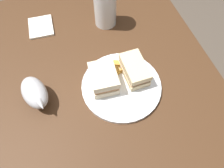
% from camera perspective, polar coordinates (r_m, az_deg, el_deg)
% --- Properties ---
extents(ground_plane, '(6.00, 6.00, 0.00)m').
position_cam_1_polar(ground_plane, '(1.38, -1.27, -17.23)').
color(ground_plane, '#4C4238').
extents(dining_table, '(1.10, 0.79, 0.77)m').
position_cam_1_polar(dining_table, '(1.01, -1.69, -12.39)').
color(dining_table, '#422816').
rests_on(dining_table, ground).
extents(plate, '(0.25, 0.25, 0.01)m').
position_cam_1_polar(plate, '(0.66, 2.54, -0.24)').
color(plate, white).
rests_on(plate, dining_table).
extents(sandwich_half_left, '(0.12, 0.07, 0.05)m').
position_cam_1_polar(sandwich_half_left, '(0.65, 6.27, 3.96)').
color(sandwich_half_left, beige).
rests_on(sandwich_half_left, plate).
extents(sandwich_half_right, '(0.10, 0.08, 0.06)m').
position_cam_1_polar(sandwich_half_right, '(0.63, -2.37, 1.58)').
color(sandwich_half_right, beige).
rests_on(sandwich_half_right, plate).
extents(potato_wedge_front, '(0.04, 0.03, 0.02)m').
position_cam_1_polar(potato_wedge_front, '(0.68, 3.35, 4.83)').
color(potato_wedge_front, '#AD702D').
rests_on(potato_wedge_front, plate).
extents(potato_wedge_middle, '(0.04, 0.06, 0.02)m').
position_cam_1_polar(potato_wedge_middle, '(0.68, 2.62, 5.55)').
color(potato_wedge_middle, gold).
rests_on(potato_wedge_middle, plate).
extents(potato_wedge_back, '(0.03, 0.04, 0.02)m').
position_cam_1_polar(potato_wedge_back, '(0.66, 0.58, 3.32)').
color(potato_wedge_back, gold).
rests_on(potato_wedge_back, plate).
extents(pint_glass, '(0.08, 0.08, 0.17)m').
position_cam_1_polar(pint_glass, '(0.79, -1.93, 20.78)').
color(pint_glass, white).
rests_on(pint_glass, dining_table).
extents(gravy_boat, '(0.14, 0.10, 0.07)m').
position_cam_1_polar(gravy_boat, '(0.64, -20.76, -2.31)').
color(gravy_boat, '#B7B7BC').
rests_on(gravy_boat, dining_table).
extents(napkin, '(0.11, 0.09, 0.01)m').
position_cam_1_polar(napkin, '(0.87, -19.22, 14.85)').
color(napkin, silver).
rests_on(napkin, dining_table).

